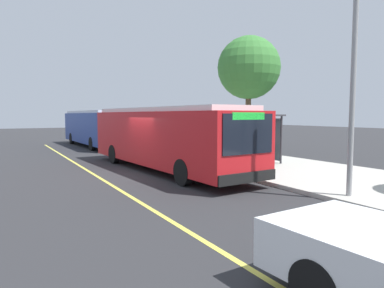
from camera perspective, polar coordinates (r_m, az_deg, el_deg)
ground_plane at (r=15.82m, az=-7.47°, el=-4.71°), size 120.00×120.00×0.00m
sidewalk_curb at (r=18.87m, az=9.68°, el=-2.96°), size 44.00×6.40×0.15m
lane_stripe_center at (r=15.15m, az=-15.24°, el=-5.25°), size 36.00×0.14×0.01m
transit_bus_main at (r=16.30m, az=-4.63°, el=1.32°), size 11.81×3.31×2.95m
transit_bus_second at (r=29.78m, az=-15.72°, el=2.73°), size 11.12×2.88×2.95m
bus_shelter at (r=18.77m, az=10.30°, el=2.63°), size 2.90×1.60×2.48m
waiting_bench at (r=18.54m, az=10.97°, el=-1.38°), size 1.60×0.48×0.95m
route_sign_post at (r=15.10m, az=9.80°, el=2.28°), size 0.44×0.08×2.80m
street_tree_near_shelter at (r=23.20m, az=9.35°, el=12.25°), size 4.06×4.06×7.54m
utility_pole at (r=11.46m, az=24.99°, el=8.08°), size 0.16×0.16×6.40m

